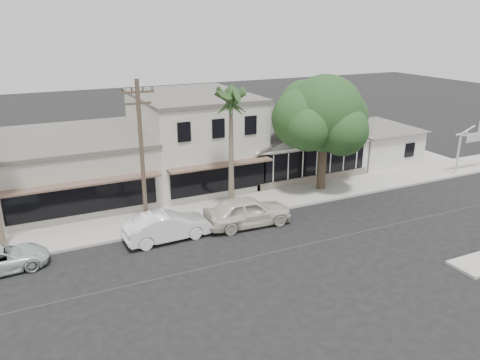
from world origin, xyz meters
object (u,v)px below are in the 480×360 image
utility_pole (142,156)px  car_2 (0,259)px  car_1 (167,226)px  car_0 (247,211)px  shade_tree (322,115)px  arch_sign (478,135)px

utility_pole → car_2: (-7.69, -1.07, -4.16)m
utility_pole → car_2: utility_pole is taller
car_1 → car_2: size_ratio=1.09×
utility_pole → car_0: (5.88, -1.41, -3.87)m
utility_pole → car_1: utility_pole is taller
utility_pole → shade_tree: bearing=9.0°
car_1 → car_2: 8.57m
car_1 → car_2: bearing=86.6°
car_0 → shade_tree: 9.59m
car_1 → shade_tree: (12.61, 3.35, 4.75)m
shade_tree → car_0: bearing=-155.0°
utility_pole → car_1: bearing=-54.1°
shade_tree → utility_pole: bearing=-171.0°
utility_pole → car_1: size_ratio=1.82×
arch_sign → car_1: arch_sign is taller
car_1 → shade_tree: 13.88m
arch_sign → car_0: arch_sign is taller
car_1 → shade_tree: bearing=-77.7°
car_0 → utility_pole: bearing=79.2°
arch_sign → car_1: (-26.52, -1.31, -2.35)m
car_2 → shade_tree: (21.17, 3.21, 4.93)m
car_2 → shade_tree: bearing=-86.3°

